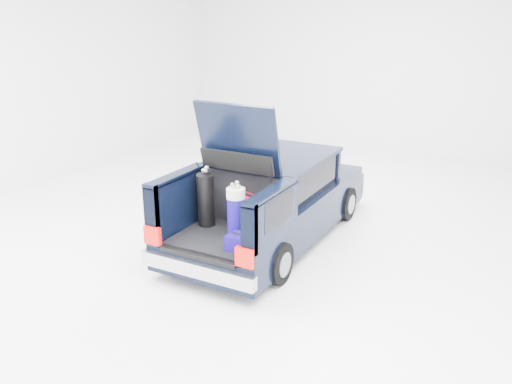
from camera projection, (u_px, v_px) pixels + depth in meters
The scene contains 6 objects.
ground at pixel (270, 238), 9.21m from camera, with size 14.00×14.00×0.00m, color white.
car at pixel (273, 199), 9.08m from camera, with size 1.87×4.65×2.47m.
red_suitcase at pixel (248, 214), 7.90m from camera, with size 0.40×0.33×0.58m.
black_golf_bag at pixel (206, 200), 8.05m from camera, with size 0.36×0.40×0.92m.
blue_golf_bag at pixel (236, 214), 7.54m from camera, with size 0.31×0.31×0.88m.
blue_duffel at pixel (244, 243), 7.30m from camera, with size 0.46×0.32×0.23m.
Camera 1 is at (3.84, -7.55, 3.71)m, focal length 38.00 mm.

